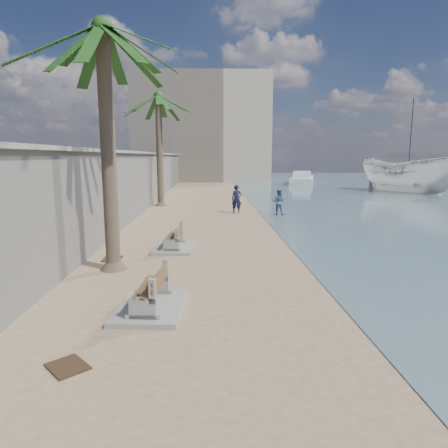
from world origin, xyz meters
name	(u,v)px	position (x,y,z in m)	size (l,w,h in m)	color
ground_plane	(273,378)	(0.00, 0.00, 0.00)	(140.00, 140.00, 0.00)	#9D7F60
seawall	(143,182)	(-5.20, 20.00, 1.75)	(0.45, 70.00, 3.50)	gray
wall_cap	(142,153)	(-5.20, 20.00, 3.55)	(0.80, 70.00, 0.12)	gray
end_building	(202,130)	(-2.00, 52.00, 7.00)	(18.00, 12.00, 14.00)	#B7AA93
bench_near	(151,293)	(-2.26, 2.82, 0.38)	(1.54, 2.15, 0.86)	gray
bench_far	(174,239)	(-2.26, 8.63, 0.36)	(1.43, 2.03, 0.83)	gray
palm_mid	(102,31)	(-3.84, 6.07, 6.71)	(5.00, 5.00, 7.70)	brown
palm_back	(158,98)	(-4.29, 21.63, 7.12)	(5.00, 5.00, 8.13)	brown
streetlight	(110,76)	(-5.10, 12.00, 6.64)	(0.28, 0.28, 5.12)	#2D2D33
person_a	(237,197)	(0.63, 17.86, 0.96)	(0.69, 0.47, 1.92)	black
person_b	(279,201)	(3.00, 17.10, 0.83)	(0.80, 0.62, 1.65)	#45698F
boat_cruiser	(409,173)	(17.64, 31.30, 1.80)	(3.74, 3.85, 4.40)	silver
yacht_near	(432,182)	(25.37, 40.91, 0.35)	(9.60, 2.69, 1.50)	silver
yacht_far	(302,180)	(10.58, 44.08, 0.35)	(9.46, 2.65, 1.50)	silver
sailboat_west	(408,178)	(26.14, 48.36, 0.34)	(6.70, 6.08, 11.10)	silver
debris_b	(68,366)	(-3.25, 0.42, 0.01)	(0.65, 0.52, 0.03)	#382616
debris_c	(112,259)	(-4.17, 7.26, 0.01)	(0.73, 0.58, 0.03)	#382616
debris_d	(135,312)	(-2.59, 2.65, 0.01)	(0.46, 0.37, 0.03)	#382616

